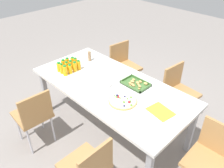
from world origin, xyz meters
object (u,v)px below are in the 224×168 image
juice_bottle_1 (62,69)px  juice_bottle_4 (67,67)px  chair_end (211,156)px  chair_near_right (89,167)px  plate_stack (104,84)px  napkin_stack (73,79)px  juice_bottle_0 (59,67)px  juice_bottle_11 (79,65)px  chair_far_right (178,89)px  juice_bottle_7 (71,65)px  cardboard_tube (89,56)px  juice_bottle_5 (70,69)px  chair_near_left (34,114)px  juice_bottle_8 (75,67)px  party_table (111,89)px  snack_tray (136,84)px  juice_bottle_9 (73,62)px  juice_bottle_6 (67,63)px  fruit_pizza (123,101)px  juice_bottle_3 (64,65)px  paper_folder (161,111)px  juice_bottle_2 (65,71)px  chair_far_left (123,63)px  juice_bottle_10 (75,63)px

juice_bottle_1 → juice_bottle_4: same height
chair_end → chair_near_right: size_ratio=1.00×
plate_stack → napkin_stack: plate_stack is taller
juice_bottle_0 → juice_bottle_11: (0.15, 0.22, 0.00)m
chair_far_right → juice_bottle_7: (-1.14, -0.96, 0.31)m
juice_bottle_7 → juice_bottle_1: bearing=-87.8°
cardboard_tube → juice_bottle_5: bearing=-77.6°
chair_near_left → juice_bottle_8: (-0.11, 0.73, 0.31)m
party_table → snack_tray: 0.32m
juice_bottle_0 → cardboard_tube: cardboard_tube is taller
chair_near_left → juice_bottle_5: (-0.11, 0.65, 0.31)m
juice_bottle_1 → plate_stack: bearing=18.8°
juice_bottle_8 → juice_bottle_11: 0.07m
juice_bottle_0 → juice_bottle_11: juice_bottle_11 is taller
snack_tray → cardboard_tube: size_ratio=2.26×
chair_end → juice_bottle_7: juice_bottle_7 is taller
juice_bottle_9 → juice_bottle_6: bearing=-94.4°
chair_near_right → fruit_pizza: chair_near_right is taller
chair_far_right → napkin_stack: 1.45m
juice_bottle_7 → juice_bottle_9: bearing=128.8°
juice_bottle_6 → juice_bottle_7: 0.07m
juice_bottle_0 → juice_bottle_7: 0.16m
juice_bottle_5 → juice_bottle_7: 0.11m
chair_end → juice_bottle_0: (-2.05, -0.34, 0.31)m
juice_bottle_3 → paper_folder: (1.46, 0.20, -0.07)m
chair_near_right → juice_bottle_8: juice_bottle_8 is taller
chair_end → juice_bottle_7: (-1.98, -0.20, 0.31)m
paper_folder → juice_bottle_11: bearing=-177.4°
chair_far_right → snack_tray: 0.73m
juice_bottle_1 → napkin_stack: size_ratio=0.97×
juice_bottle_5 → plate_stack: (0.52, 0.13, -0.05)m
cardboard_tube → juice_bottle_2: bearing=-80.0°
chair_near_left → juice_bottle_9: juice_bottle_9 is taller
chair_far_left → juice_bottle_2: (-0.02, -1.11, 0.31)m
juice_bottle_5 → juice_bottle_2: bearing=-93.6°
juice_bottle_1 → snack_tray: juice_bottle_1 is taller
chair_far_right → chair_near_left: (-0.94, -1.69, 0.00)m
juice_bottle_4 → napkin_stack: juice_bottle_4 is taller
juice_bottle_1 → juice_bottle_10: bearing=91.0°
chair_end → juice_bottle_11: size_ratio=5.95×
chair_far_right → chair_end: 1.14m
juice_bottle_5 → snack_tray: juice_bottle_5 is taller
plate_stack → chair_near_left: bearing=-117.4°
fruit_pizza → plate_stack: (-0.39, 0.08, -0.00)m
chair_end → napkin_stack: chair_end is taller
chair_far_right → juice_bottle_2: size_ratio=5.75×
juice_bottle_5 → juice_bottle_10: bearing=118.2°
chair_near_left → juice_bottle_1: size_ratio=5.73×
chair_end → fruit_pizza: size_ratio=2.58×
chair_near_left → juice_bottle_3: 0.78m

